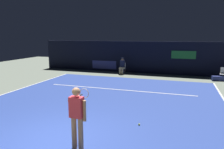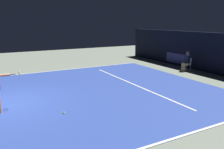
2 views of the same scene
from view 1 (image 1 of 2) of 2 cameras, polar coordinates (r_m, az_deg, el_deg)
ground_plane at (r=10.43m, az=-1.49°, el=-6.62°), size 33.94×33.94×0.00m
court_surface at (r=10.43m, az=-1.49°, el=-6.59°), size 10.94×10.89×0.01m
line_sideline_right at (r=13.23m, az=-24.21°, el=-3.81°), size 0.10×10.89×0.01m
line_service at (r=12.17m, az=1.57°, el=-4.06°), size 8.54×0.10×0.01m
back_wall at (r=17.78m, az=7.29°, el=4.64°), size 17.34×0.33×2.60m
tennis_player at (r=5.81m, az=-9.29°, el=-10.50°), size 0.58×0.95×1.73m
line_judge_on_chair at (r=17.07m, az=2.75°, el=2.40°), size 0.47×0.55×1.32m
courtside_chair_near at (r=16.54m, az=27.72°, el=0.32°), size 0.50×0.48×0.88m
tennis_ball at (r=7.55m, az=7.29°, el=-13.12°), size 0.07×0.07×0.07m
equipment_bag at (r=16.29m, az=26.61°, el=-0.95°), size 0.88×0.45×0.32m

